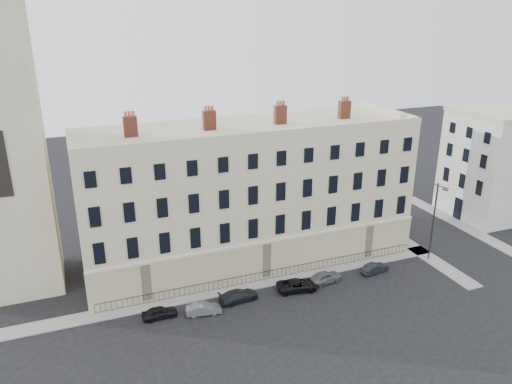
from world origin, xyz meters
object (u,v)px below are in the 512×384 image
(car_a, at_px, (160,312))
(car_f, at_px, (375,268))
(streetlamp, at_px, (434,218))
(car_b, at_px, (204,309))
(car_d, at_px, (297,285))
(car_e, at_px, (325,277))
(car_c, at_px, (238,295))

(car_a, height_order, car_f, car_a)
(streetlamp, bearing_deg, car_b, 168.16)
(car_b, height_order, car_f, car_b)
(car_d, bearing_deg, car_b, 102.00)
(car_a, bearing_deg, car_f, -90.17)
(car_b, distance_m, streetlamp, 27.21)
(car_a, xyz_separation_m, streetlamp, (30.74, 0.25, 4.52))
(car_b, relative_size, car_e, 0.88)
(car_a, xyz_separation_m, car_e, (17.25, 0.06, 0.09))
(car_c, height_order, car_f, car_c)
(car_a, xyz_separation_m, car_b, (3.93, -0.87, -0.01))
(car_a, distance_m, car_b, 4.03)
(car_b, relative_size, car_d, 0.77)
(car_f, bearing_deg, streetlamp, -96.45)
(car_c, bearing_deg, car_b, 98.09)
(car_f, bearing_deg, car_d, 82.83)
(car_b, distance_m, car_d, 10.00)
(car_b, xyz_separation_m, car_f, (19.31, 0.83, -0.01))
(car_b, height_order, streetlamp, streetlamp)
(car_f, xyz_separation_m, streetlamp, (7.49, 0.29, 4.54))
(car_a, height_order, car_b, car_a)
(car_a, distance_m, car_f, 23.24)
(car_e, xyz_separation_m, streetlamp, (13.49, 0.19, 4.44))
(car_b, relative_size, car_c, 0.82)
(car_d, distance_m, car_e, 3.35)
(car_c, bearing_deg, car_d, -98.91)
(car_c, relative_size, car_e, 1.06)
(car_b, bearing_deg, car_e, -77.03)
(car_a, height_order, car_c, car_c)
(car_d, relative_size, streetlamp, 0.46)
(car_c, xyz_separation_m, car_f, (15.53, -0.10, -0.05))
(streetlamp, bearing_deg, car_d, 167.58)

